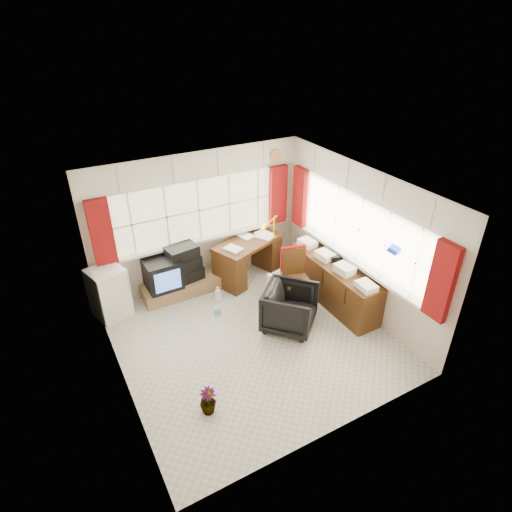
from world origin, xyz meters
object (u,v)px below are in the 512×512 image
at_px(desk, 248,257).
at_px(office_chair, 290,308).
at_px(task_chair, 294,274).
at_px(radiator, 280,288).
at_px(tv_bench, 181,288).
at_px(crt_tv, 163,274).
at_px(mini_fridge, 109,293).
at_px(desk_lamp, 274,222).
at_px(credenza, 333,282).

relative_size(desk, office_chair, 1.85).
xyz_separation_m(desk, task_chair, (0.30, -1.13, 0.13)).
bearing_deg(radiator, office_chair, -109.42).
distance_m(tv_bench, crt_tv, 0.50).
relative_size(radiator, mini_fridge, 0.67).
xyz_separation_m(office_chair, tv_bench, (-1.22, 1.75, -0.25)).
xyz_separation_m(desk, office_chair, (-0.13, -1.68, -0.06)).
bearing_deg(mini_fridge, radiator, -20.35).
bearing_deg(task_chair, tv_bench, 144.09).
relative_size(office_chair, tv_bench, 0.58).
xyz_separation_m(desk_lamp, crt_tv, (-2.16, 0.19, -0.58)).
bearing_deg(credenza, office_chair, -167.76).
distance_m(desk, credenza, 1.72).
height_order(task_chair, mini_fridge, task_chair).
relative_size(office_chair, crt_tv, 1.35).
bearing_deg(tv_bench, crt_tv, 178.70).
relative_size(desk, crt_tv, 2.50).
height_order(radiator, tv_bench, radiator).
xyz_separation_m(desk, tv_bench, (-1.35, 0.07, -0.31)).
bearing_deg(desk, credenza, -57.35).
height_order(desk, desk_lamp, desk_lamp).
bearing_deg(tv_bench, office_chair, -55.10).
relative_size(desk_lamp, office_chair, 0.56).
xyz_separation_m(desk_lamp, mini_fridge, (-3.10, 0.16, -0.65)).
distance_m(task_chair, credenza, 0.72).
distance_m(desk, office_chair, 1.68).
distance_m(office_chair, radiator, 0.78).
relative_size(crt_tv, mini_fridge, 0.67).
distance_m(task_chair, mini_fridge, 3.14).
height_order(office_chair, crt_tv, crt_tv).
bearing_deg(mini_fridge, desk, -1.28).
xyz_separation_m(desk, mini_fridge, (-2.60, 0.06, 0.01)).
bearing_deg(desk, tv_bench, 176.86).
bearing_deg(radiator, crt_tv, 149.89).
height_order(credenza, mini_fridge, mini_fridge).
xyz_separation_m(task_chair, office_chair, (-0.44, -0.55, -0.20)).
distance_m(office_chair, credenza, 1.08).
distance_m(radiator, mini_fridge, 2.91).
distance_m(desk_lamp, radiator, 1.26).
xyz_separation_m(task_chair, mini_fridge, (-2.91, 1.18, -0.12)).
height_order(radiator, mini_fridge, mini_fridge).
distance_m(credenza, tv_bench, 2.75).
height_order(desk, radiator, desk).
bearing_deg(crt_tv, task_chair, -31.57).
distance_m(office_chair, tv_bench, 2.15).
bearing_deg(task_chair, crt_tv, 148.43).
height_order(radiator, crt_tv, crt_tv).
distance_m(desk_lamp, mini_fridge, 3.17).
height_order(office_chair, tv_bench, office_chair).
xyz_separation_m(desk_lamp, office_chair, (-0.63, -1.57, -0.73)).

